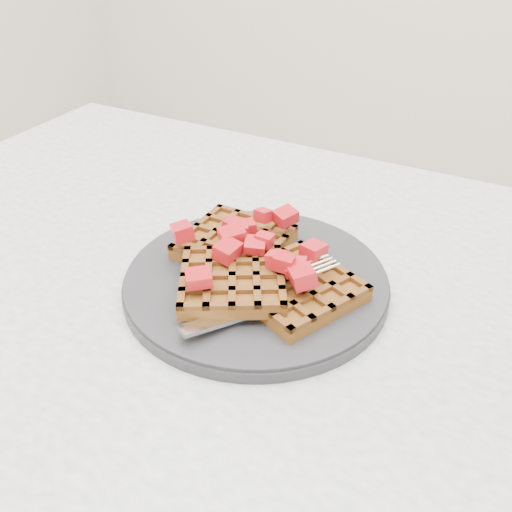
{
  "coord_description": "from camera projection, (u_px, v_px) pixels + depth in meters",
  "views": [
    {
      "loc": [
        0.18,
        -0.4,
        1.11
      ],
      "look_at": [
        -0.05,
        0.03,
        0.79
      ],
      "focal_mm": 40.0,
      "sensor_mm": 36.0,
      "label": 1
    }
  ],
  "objects": [
    {
      "name": "table",
      "position": [
        282.0,
        397.0,
        0.63
      ],
      "size": [
        1.2,
        0.8,
        0.75
      ],
      "color": "silver",
      "rests_on": "ground"
    },
    {
      "name": "waffles",
      "position": [
        254.0,
        268.0,
        0.58
      ],
      "size": [
        0.22,
        0.2,
        0.03
      ],
      "color": "brown",
      "rests_on": "plate"
    },
    {
      "name": "plate",
      "position": [
        256.0,
        281.0,
        0.6
      ],
      "size": [
        0.28,
        0.28,
        0.02
      ],
      "primitive_type": "cylinder",
      "color": "#252527",
      "rests_on": "table"
    },
    {
      "name": "fork",
      "position": [
        273.0,
        300.0,
        0.55
      ],
      "size": [
        0.11,
        0.17,
        0.02
      ],
      "primitive_type": null,
      "rotation": [
        0.0,
        0.0,
        -0.53
      ],
      "color": "silver",
      "rests_on": "plate"
    },
    {
      "name": "strawberry_pile",
      "position": [
        256.0,
        244.0,
        0.57
      ],
      "size": [
        0.15,
        0.15,
        0.02
      ],
      "primitive_type": null,
      "color": "maroon",
      "rests_on": "waffles"
    }
  ]
}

